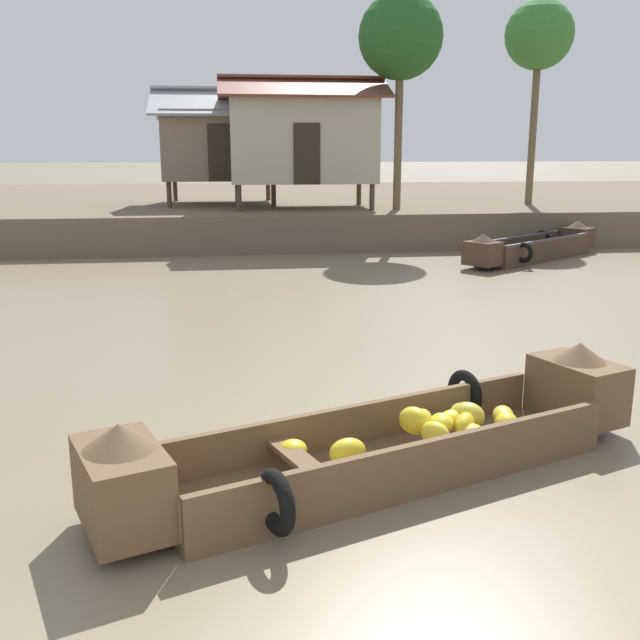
{
  "coord_description": "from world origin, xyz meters",
  "views": [
    {
      "loc": [
        -0.32,
        -2.09,
        2.97
      ],
      "look_at": [
        0.91,
        7.35,
        0.7
      ],
      "focal_mm": 40.64,
      "sensor_mm": 36.0,
      "label": 1
    }
  ],
  "objects_px": {
    "fishing_skiff_distant": "(533,248)",
    "stilt_house_left": "(220,144)",
    "palm_tree_mid": "(539,37)",
    "palm_tree_near": "(401,38)",
    "stilt_house_mid_left": "(302,137)",
    "banana_boat": "(394,440)"
  },
  "relations": [
    {
      "from": "stilt_house_mid_left",
      "to": "palm_tree_mid",
      "type": "xyz_separation_m",
      "value": [
        7.86,
        0.61,
        3.2
      ]
    },
    {
      "from": "fishing_skiff_distant",
      "to": "stilt_house_left",
      "type": "xyz_separation_m",
      "value": [
        -8.37,
        6.85,
        2.79
      ]
    },
    {
      "from": "stilt_house_left",
      "to": "palm_tree_mid",
      "type": "relative_size",
      "value": 0.68
    },
    {
      "from": "banana_boat",
      "to": "palm_tree_mid",
      "type": "xyz_separation_m",
      "value": [
        8.85,
        17.82,
        6.17
      ]
    },
    {
      "from": "banana_boat",
      "to": "stilt_house_mid_left",
      "type": "distance_m",
      "value": 17.5
    },
    {
      "from": "fishing_skiff_distant",
      "to": "palm_tree_mid",
      "type": "distance_m",
      "value": 8.39
    },
    {
      "from": "stilt_house_mid_left",
      "to": "palm_tree_near",
      "type": "height_order",
      "value": "palm_tree_near"
    },
    {
      "from": "fishing_skiff_distant",
      "to": "palm_tree_mid",
      "type": "relative_size",
      "value": 0.74
    },
    {
      "from": "palm_tree_near",
      "to": "stilt_house_mid_left",
      "type": "bearing_deg",
      "value": 161.11
    },
    {
      "from": "palm_tree_mid",
      "to": "palm_tree_near",
      "type": "bearing_deg",
      "value": -162.4
    },
    {
      "from": "banana_boat",
      "to": "palm_tree_near",
      "type": "distance_m",
      "value": 17.68
    },
    {
      "from": "stilt_house_left",
      "to": "fishing_skiff_distant",
      "type": "bearing_deg",
      "value": -39.29
    },
    {
      "from": "banana_boat",
      "to": "fishing_skiff_distant",
      "type": "bearing_deg",
      "value": 61.54
    },
    {
      "from": "stilt_house_mid_left",
      "to": "fishing_skiff_distant",
      "type": "bearing_deg",
      "value": -38.96
    },
    {
      "from": "fishing_skiff_distant",
      "to": "stilt_house_mid_left",
      "type": "distance_m",
      "value": 8.03
    },
    {
      "from": "stilt_house_mid_left",
      "to": "stilt_house_left",
      "type": "bearing_deg",
      "value": 139.96
    },
    {
      "from": "stilt_house_left",
      "to": "stilt_house_mid_left",
      "type": "bearing_deg",
      "value": -40.04
    },
    {
      "from": "fishing_skiff_distant",
      "to": "stilt_house_mid_left",
      "type": "relative_size",
      "value": 0.94
    },
    {
      "from": "fishing_skiff_distant",
      "to": "palm_tree_mid",
      "type": "bearing_deg",
      "value": 68.78
    },
    {
      "from": "banana_boat",
      "to": "palm_tree_mid",
      "type": "bearing_deg",
      "value": 63.6
    },
    {
      "from": "stilt_house_left",
      "to": "stilt_house_mid_left",
      "type": "height_order",
      "value": "stilt_house_mid_left"
    },
    {
      "from": "stilt_house_left",
      "to": "palm_tree_mid",
      "type": "height_order",
      "value": "palm_tree_mid"
    }
  ]
}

